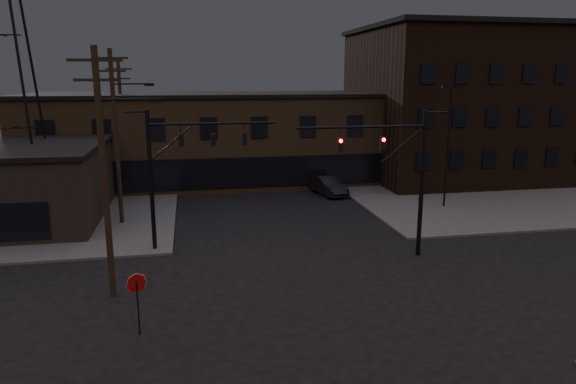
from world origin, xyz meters
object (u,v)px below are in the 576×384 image
object	(u,v)px
parked_car_lot_b	(405,174)
car_crossing	(327,185)
traffic_signal_far	(174,164)
traffic_signal_near	(403,169)
stop_sign	(137,290)
parked_car_lot_a	(443,180)

from	to	relation	value
parked_car_lot_b	car_crossing	world-z (taller)	parked_car_lot_b
traffic_signal_far	traffic_signal_near	bearing A→B (deg)	-16.17
traffic_signal_near	traffic_signal_far	xyz separation A→B (m)	(-12.07, 3.50, 0.08)
stop_sign	car_crossing	bearing A→B (deg)	58.56
traffic_signal_near	parked_car_lot_b	world-z (taller)	traffic_signal_near
car_crossing	stop_sign	bearing A→B (deg)	-134.01
traffic_signal_near	stop_sign	xyz separation A→B (m)	(-13.36, -6.49, -3.09)
parked_car_lot_a	parked_car_lot_b	bearing A→B (deg)	54.36
stop_sign	parked_car_lot_b	size ratio (longest dim) A/B	0.49
stop_sign	parked_car_lot_b	world-z (taller)	stop_sign
parked_car_lot_b	parked_car_lot_a	bearing A→B (deg)	-162.96
traffic_signal_near	traffic_signal_far	size ratio (longest dim) A/B	1.00
traffic_signal_near	stop_sign	distance (m)	15.17
stop_sign	car_crossing	distance (m)	25.90
stop_sign	traffic_signal_far	bearing A→B (deg)	82.68
traffic_signal_far	stop_sign	world-z (taller)	traffic_signal_far
stop_sign	traffic_signal_near	bearing A→B (deg)	25.90
stop_sign	parked_car_lot_b	distance (m)	33.17
traffic_signal_far	car_crossing	distance (m)	17.70
traffic_signal_near	car_crossing	world-z (taller)	traffic_signal_near
traffic_signal_near	stop_sign	size ratio (longest dim) A/B	3.23
stop_sign	car_crossing	size ratio (longest dim) A/B	0.52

